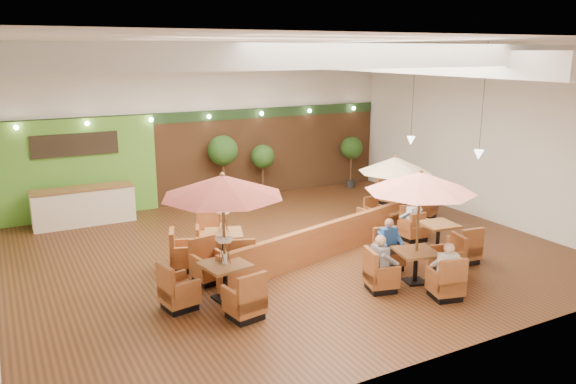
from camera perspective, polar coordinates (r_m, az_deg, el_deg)
room at (r=15.53m, az=-1.43°, el=8.19°), size 14.04×14.00×5.52m
service_counter at (r=18.43m, az=-20.03°, el=-1.36°), size 3.00×0.75×1.18m
booth_divider at (r=14.55m, az=3.49°, el=-5.06°), size 6.45×1.94×0.92m
table_0 at (r=11.79m, az=-6.91°, el=-1.92°), size 2.73×2.84×2.82m
table_1 at (r=12.99m, az=13.17°, el=-1.47°), size 2.75×2.75×2.69m
table_2 at (r=16.59m, az=10.65°, el=1.54°), size 2.21×2.28×2.33m
table_3 at (r=14.24m, az=-7.57°, el=-5.57°), size 2.06×2.93×1.60m
table_4 at (r=15.66m, az=14.99°, el=-4.47°), size 0.97×2.65×0.97m
table_5 at (r=19.28m, az=11.88°, el=-0.79°), size 1.15×2.78×0.97m
topiary_0 at (r=19.51m, az=-6.63°, el=3.93°), size 1.04×1.04×2.43m
topiary_1 at (r=20.17m, az=-2.58°, el=3.40°), size 0.85×0.85×1.99m
topiary_2 at (r=22.07m, az=6.47°, el=4.27°), size 0.86×0.86×1.99m
diner_0 at (r=12.63m, az=15.84°, el=-7.15°), size 0.46×0.42×0.83m
diner_1 at (r=14.02m, az=10.28°, el=-4.72°), size 0.42×0.36×0.81m
diner_2 at (r=12.71m, az=9.53°, el=-6.61°), size 0.36×0.43×0.86m
diner_3 at (r=16.23m, az=12.50°, el=-2.33°), size 0.38×0.32×0.73m
diner_4 at (r=16.23m, az=12.50°, el=-2.28°), size 0.39×0.32×0.77m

